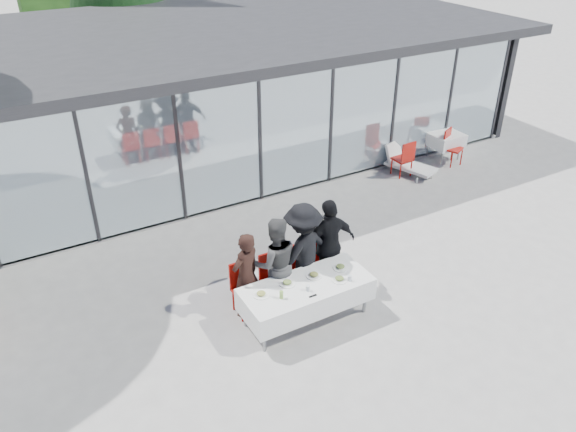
{
  "coord_description": "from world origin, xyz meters",
  "views": [
    {
      "loc": [
        -4.31,
        -6.74,
        6.52
      ],
      "look_at": [
        0.18,
        1.2,
        1.21
      ],
      "focal_mm": 35.0,
      "sensor_mm": 36.0,
      "label": 1
    }
  ],
  "objects_px": {
    "plate_d": "(340,267)",
    "folded_eyeglasses": "(313,296)",
    "dining_table": "(306,294)",
    "spare_table_right": "(445,139)",
    "diner_chair_b": "(273,276)",
    "diner_chair_c": "(300,267)",
    "diner_b": "(275,263)",
    "plate_a": "(261,294)",
    "plate_c": "(314,275)",
    "diner_a": "(246,275)",
    "lounger": "(406,162)",
    "juice_bottle": "(281,295)",
    "spare_chair_b": "(405,157)",
    "diner_c": "(303,251)",
    "plate_extra": "(339,279)",
    "diner_chair_d": "(326,258)",
    "diner_chair_a": "(244,285)",
    "spare_chair_a": "(450,145)",
    "plate_b": "(287,283)",
    "diner_d": "(329,244)"
  },
  "relations": [
    {
      "from": "plate_extra",
      "to": "diner_c",
      "type": "bearing_deg",
      "value": 106.0
    },
    {
      "from": "diner_d",
      "to": "lounger",
      "type": "relative_size",
      "value": 1.25
    },
    {
      "from": "diner_chair_b",
      "to": "diner_chair_c",
      "type": "xyz_separation_m",
      "value": [
        0.56,
        0.0,
        0.0
      ]
    },
    {
      "from": "plate_d",
      "to": "folded_eyeglasses",
      "type": "bearing_deg",
      "value": -152.54
    },
    {
      "from": "plate_b",
      "to": "plate_d",
      "type": "xyz_separation_m",
      "value": [
        1.04,
        -0.06,
        0.0
      ]
    },
    {
      "from": "spare_chair_b",
      "to": "diner_chair_d",
      "type": "bearing_deg",
      "value": -146.28
    },
    {
      "from": "plate_a",
      "to": "plate_d",
      "type": "height_order",
      "value": "same"
    },
    {
      "from": "spare_chair_b",
      "to": "diner_c",
      "type": "bearing_deg",
      "value": -148.59
    },
    {
      "from": "plate_a",
      "to": "spare_table_right",
      "type": "bearing_deg",
      "value": 26.75
    },
    {
      "from": "dining_table",
      "to": "lounger",
      "type": "distance_m",
      "value": 6.62
    },
    {
      "from": "diner_b",
      "to": "diner_d",
      "type": "xyz_separation_m",
      "value": [
        1.13,
        0.0,
        0.03
      ]
    },
    {
      "from": "plate_b",
      "to": "plate_c",
      "type": "distance_m",
      "value": 0.51
    },
    {
      "from": "plate_a",
      "to": "folded_eyeglasses",
      "type": "xyz_separation_m",
      "value": [
        0.73,
        -0.44,
        -0.02
      ]
    },
    {
      "from": "diner_chair_b",
      "to": "plate_c",
      "type": "xyz_separation_m",
      "value": [
        0.48,
        -0.62,
        0.24
      ]
    },
    {
      "from": "dining_table",
      "to": "diner_a",
      "type": "height_order",
      "value": "diner_a"
    },
    {
      "from": "diner_c",
      "to": "spare_table_right",
      "type": "relative_size",
      "value": 2.18
    },
    {
      "from": "plate_b",
      "to": "diner_chair_b",
      "type": "bearing_deg",
      "value": 87.09
    },
    {
      "from": "diner_chair_b",
      "to": "plate_extra",
      "type": "relative_size",
      "value": 3.54
    },
    {
      "from": "plate_c",
      "to": "plate_d",
      "type": "distance_m",
      "value": 0.53
    },
    {
      "from": "diner_b",
      "to": "plate_extra",
      "type": "xyz_separation_m",
      "value": [
        0.8,
        -0.83,
        -0.1
      ]
    },
    {
      "from": "diner_c",
      "to": "folded_eyeglasses",
      "type": "distance_m",
      "value": 1.07
    },
    {
      "from": "diner_a",
      "to": "plate_d",
      "type": "bearing_deg",
      "value": 141.0
    },
    {
      "from": "juice_bottle",
      "to": "spare_chair_b",
      "type": "distance_m",
      "value": 6.83
    },
    {
      "from": "plate_b",
      "to": "lounger",
      "type": "distance_m",
      "value": 6.78
    },
    {
      "from": "diner_chair_a",
      "to": "diner_chair_d",
      "type": "distance_m",
      "value": 1.69
    },
    {
      "from": "plate_c",
      "to": "plate_extra",
      "type": "height_order",
      "value": "same"
    },
    {
      "from": "spare_table_right",
      "to": "diner_b",
      "type": "bearing_deg",
      "value": -154.94
    },
    {
      "from": "diner_a",
      "to": "diner_chair_b",
      "type": "height_order",
      "value": "diner_a"
    },
    {
      "from": "dining_table",
      "to": "spare_table_right",
      "type": "height_order",
      "value": "dining_table"
    },
    {
      "from": "diner_chair_c",
      "to": "juice_bottle",
      "type": "distance_m",
      "value": 1.26
    },
    {
      "from": "diner_d",
      "to": "spare_chair_a",
      "type": "relative_size",
      "value": 1.86
    },
    {
      "from": "diner_a",
      "to": "diner_chair_a",
      "type": "distance_m",
      "value": 0.3
    },
    {
      "from": "plate_b",
      "to": "plate_c",
      "type": "relative_size",
      "value": 1.0
    },
    {
      "from": "plate_d",
      "to": "spare_table_right",
      "type": "height_order",
      "value": "plate_d"
    },
    {
      "from": "plate_a",
      "to": "plate_b",
      "type": "height_order",
      "value": "same"
    },
    {
      "from": "diner_a",
      "to": "diner_chair_d",
      "type": "xyz_separation_m",
      "value": [
        1.69,
        0.1,
        -0.28
      ]
    },
    {
      "from": "diner_chair_d",
      "to": "lounger",
      "type": "xyz_separation_m",
      "value": [
        4.53,
        3.07,
        -0.28
      ]
    },
    {
      "from": "diner_c",
      "to": "lounger",
      "type": "xyz_separation_m",
      "value": [
        5.09,
        3.17,
        -0.68
      ]
    },
    {
      "from": "diner_b",
      "to": "plate_d",
      "type": "relative_size",
      "value": 6.38
    },
    {
      "from": "diner_chair_a",
      "to": "diner_chair_c",
      "type": "bearing_deg",
      "value": 0.0
    },
    {
      "from": "spare_table_right",
      "to": "spare_chair_b",
      "type": "bearing_deg",
      "value": -167.9
    },
    {
      "from": "plate_d",
      "to": "juice_bottle",
      "type": "xyz_separation_m",
      "value": [
        -1.31,
        -0.22,
        0.04
      ]
    },
    {
      "from": "spare_table_right",
      "to": "spare_chair_a",
      "type": "distance_m",
      "value": 0.35
    },
    {
      "from": "diner_chair_b",
      "to": "plate_d",
      "type": "bearing_deg",
      "value": -32.5
    },
    {
      "from": "lounger",
      "to": "spare_chair_a",
      "type": "bearing_deg",
      "value": -7.49
    },
    {
      "from": "plate_d",
      "to": "juice_bottle",
      "type": "bearing_deg",
      "value": -170.3
    },
    {
      "from": "dining_table",
      "to": "diner_b",
      "type": "relative_size",
      "value": 1.29
    },
    {
      "from": "diner_c",
      "to": "plate_c",
      "type": "height_order",
      "value": "diner_c"
    },
    {
      "from": "diner_a",
      "to": "lounger",
      "type": "height_order",
      "value": "diner_a"
    },
    {
      "from": "plate_b",
      "to": "plate_d",
      "type": "bearing_deg",
      "value": -3.25
    }
  ]
}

